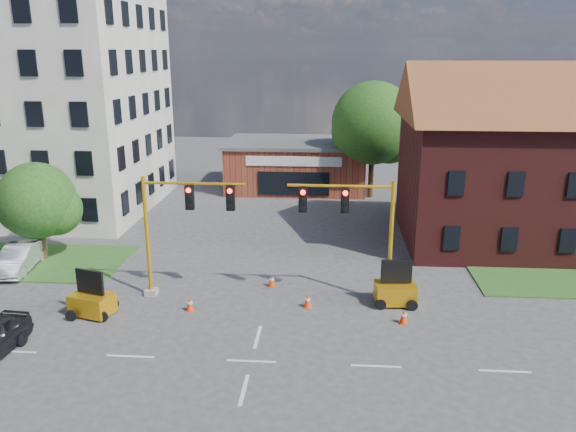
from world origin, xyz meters
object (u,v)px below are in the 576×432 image
at_px(signal_mast_east, 357,226).
at_px(trailer_west, 92,302).
at_px(signal_mast_west, 179,222).
at_px(trailer_east, 395,291).
at_px(pickup_white, 491,230).

distance_m(signal_mast_east, trailer_west, 13.05).
bearing_deg(signal_mast_west, trailer_east, -0.90).
relative_size(signal_mast_west, trailer_west, 2.83).
height_order(trailer_east, pickup_white, trailer_east).
relative_size(signal_mast_west, trailer_east, 2.80).
bearing_deg(trailer_west, trailer_east, 25.86).
xyz_separation_m(signal_mast_west, signal_mast_east, (8.71, 0.00, 0.00)).
height_order(signal_mast_west, trailer_east, signal_mast_west).
bearing_deg(trailer_east, trailer_west, -175.57).
bearing_deg(pickup_white, trailer_east, 122.14).
bearing_deg(signal_mast_east, trailer_west, -168.84).
relative_size(signal_mast_west, signal_mast_east, 1.00).
bearing_deg(trailer_west, signal_mast_east, 28.02).
distance_m(signal_mast_west, signal_mast_east, 8.71).
xyz_separation_m(trailer_west, trailer_east, (14.39, 2.28, 0.01)).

